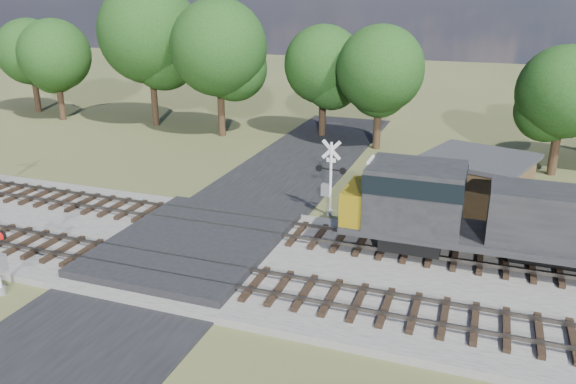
% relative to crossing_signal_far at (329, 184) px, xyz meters
% --- Properties ---
extents(ground, '(160.00, 160.00, 0.00)m').
position_rel_crossing_signal_far_xyz_m(ground, '(-4.43, -6.64, -1.66)').
color(ground, '#46502A').
rests_on(ground, ground).
extents(ballast_bed, '(140.00, 10.00, 0.30)m').
position_rel_crossing_signal_far_xyz_m(ballast_bed, '(5.57, -6.14, -1.51)').
color(ballast_bed, gray).
rests_on(ballast_bed, ground).
extents(road, '(7.00, 60.00, 0.08)m').
position_rel_crossing_signal_far_xyz_m(road, '(-4.43, -6.64, -1.62)').
color(road, black).
rests_on(road, ground).
extents(crossing_panel, '(7.00, 9.00, 0.62)m').
position_rel_crossing_signal_far_xyz_m(crossing_panel, '(-4.43, -6.14, -1.35)').
color(crossing_panel, '#262628').
rests_on(crossing_panel, ground).
extents(track_near, '(140.00, 2.60, 0.33)m').
position_rel_crossing_signal_far_xyz_m(track_near, '(-1.31, -8.64, -1.25)').
color(track_near, black).
rests_on(track_near, ballast_bed).
extents(track_far, '(140.00, 2.60, 0.33)m').
position_rel_crossing_signal_far_xyz_m(track_far, '(-1.31, -3.64, -1.25)').
color(track_far, black).
rests_on(track_far, ballast_bed).
extents(crossing_signal_far, '(1.61, 0.35, 4.00)m').
position_rel_crossing_signal_far_xyz_m(crossing_signal_far, '(0.00, 0.00, 0.00)').
color(crossing_signal_far, silver).
rests_on(crossing_signal_far, ground).
extents(equipment_shed, '(6.12, 6.12, 3.30)m').
position_rel_crossing_signal_far_xyz_m(equipment_shed, '(6.99, 2.00, 0.01)').
color(equipment_shed, '#4D3621').
rests_on(equipment_shed, ground).
extents(treeline, '(82.41, 11.64, 11.89)m').
position_rel_crossing_signal_far_xyz_m(treeline, '(4.57, 14.31, 5.03)').
color(treeline, black).
rests_on(treeline, ground).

